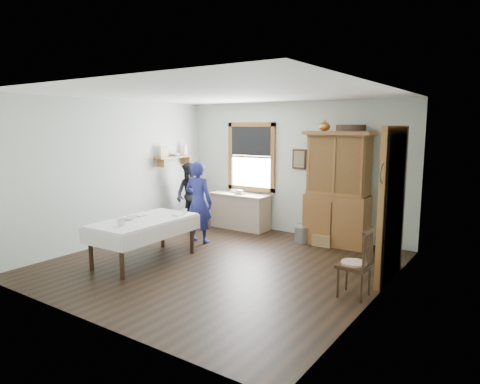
{
  "coord_description": "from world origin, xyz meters",
  "views": [
    {
      "loc": [
        4.03,
        -5.33,
        2.21
      ],
      "look_at": [
        0.18,
        0.3,
        1.16
      ],
      "focal_mm": 32.0,
      "sensor_mm": 36.0,
      "label": 1
    }
  ],
  "objects_px": {
    "spindle_chair": "(355,263)",
    "woman_blue": "(199,205)",
    "wicker_basket": "(323,240)",
    "figure_dark": "(190,199)",
    "pail": "(302,234)",
    "dining_table": "(144,240)",
    "work_counter": "(240,211)",
    "china_hutch": "(338,189)"
  },
  "relations": [
    {
      "from": "spindle_chair",
      "to": "work_counter",
      "type": "bearing_deg",
      "value": 149.93
    },
    {
      "from": "spindle_chair",
      "to": "figure_dark",
      "type": "height_order",
      "value": "figure_dark"
    },
    {
      "from": "china_hutch",
      "to": "pail",
      "type": "distance_m",
      "value": 1.1
    },
    {
      "from": "dining_table",
      "to": "figure_dark",
      "type": "bearing_deg",
      "value": 111.98
    },
    {
      "from": "dining_table",
      "to": "spindle_chair",
      "type": "distance_m",
      "value": 3.39
    },
    {
      "from": "china_hutch",
      "to": "wicker_basket",
      "type": "xyz_separation_m",
      "value": [
        -0.17,
        -0.21,
        -0.96
      ]
    },
    {
      "from": "work_counter",
      "to": "wicker_basket",
      "type": "distance_m",
      "value": 2.09
    },
    {
      "from": "china_hutch",
      "to": "dining_table",
      "type": "height_order",
      "value": "china_hutch"
    },
    {
      "from": "spindle_chair",
      "to": "wicker_basket",
      "type": "distance_m",
      "value": 2.44
    },
    {
      "from": "dining_table",
      "to": "pail",
      "type": "distance_m",
      "value": 3.01
    },
    {
      "from": "china_hutch",
      "to": "figure_dark",
      "type": "height_order",
      "value": "china_hutch"
    },
    {
      "from": "work_counter",
      "to": "dining_table",
      "type": "distance_m",
      "value": 2.8
    },
    {
      "from": "work_counter",
      "to": "figure_dark",
      "type": "distance_m",
      "value": 1.11
    },
    {
      "from": "work_counter",
      "to": "figure_dark",
      "type": "bearing_deg",
      "value": -142.02
    },
    {
      "from": "china_hutch",
      "to": "wicker_basket",
      "type": "height_order",
      "value": "china_hutch"
    },
    {
      "from": "dining_table",
      "to": "woman_blue",
      "type": "distance_m",
      "value": 1.46
    },
    {
      "from": "china_hutch",
      "to": "woman_blue",
      "type": "distance_m",
      "value": 2.62
    },
    {
      "from": "wicker_basket",
      "to": "figure_dark",
      "type": "height_order",
      "value": "figure_dark"
    },
    {
      "from": "pail",
      "to": "figure_dark",
      "type": "relative_size",
      "value": 0.23
    },
    {
      "from": "pail",
      "to": "woman_blue",
      "type": "distance_m",
      "value": 2.06
    },
    {
      "from": "china_hutch",
      "to": "figure_dark",
      "type": "bearing_deg",
      "value": -170.39
    },
    {
      "from": "woman_blue",
      "to": "figure_dark",
      "type": "height_order",
      "value": "woman_blue"
    },
    {
      "from": "dining_table",
      "to": "wicker_basket",
      "type": "bearing_deg",
      "value": 51.19
    },
    {
      "from": "wicker_basket",
      "to": "figure_dark",
      "type": "xyz_separation_m",
      "value": [
        -2.92,
        -0.39,
        0.56
      ]
    },
    {
      "from": "work_counter",
      "to": "wicker_basket",
      "type": "relative_size",
      "value": 3.77
    },
    {
      "from": "spindle_chair",
      "to": "pail",
      "type": "bearing_deg",
      "value": 134.81
    },
    {
      "from": "spindle_chair",
      "to": "figure_dark",
      "type": "bearing_deg",
      "value": 162.93
    },
    {
      "from": "work_counter",
      "to": "woman_blue",
      "type": "distance_m",
      "value": 1.43
    },
    {
      "from": "dining_table",
      "to": "china_hutch",
      "type": "bearing_deg",
      "value": 51.24
    },
    {
      "from": "pail",
      "to": "spindle_chair",
      "type": "bearing_deg",
      "value": -49.3
    },
    {
      "from": "spindle_chair",
      "to": "china_hutch",
      "type": "bearing_deg",
      "value": 121.12
    },
    {
      "from": "work_counter",
      "to": "spindle_chair",
      "type": "distance_m",
      "value": 4.06
    },
    {
      "from": "pail",
      "to": "woman_blue",
      "type": "xyz_separation_m",
      "value": [
        -1.64,
        -1.12,
        0.57
      ]
    },
    {
      "from": "dining_table",
      "to": "wicker_basket",
      "type": "relative_size",
      "value": 5.01
    },
    {
      "from": "wicker_basket",
      "to": "figure_dark",
      "type": "distance_m",
      "value": 3.0
    },
    {
      "from": "work_counter",
      "to": "pail",
      "type": "bearing_deg",
      "value": -8.38
    },
    {
      "from": "spindle_chair",
      "to": "woman_blue",
      "type": "relative_size",
      "value": 0.63
    },
    {
      "from": "work_counter",
      "to": "wicker_basket",
      "type": "height_order",
      "value": "work_counter"
    },
    {
      "from": "dining_table",
      "to": "figure_dark",
      "type": "distance_m",
      "value": 2.34
    },
    {
      "from": "work_counter",
      "to": "pail",
      "type": "relative_size",
      "value": 4.33
    },
    {
      "from": "woman_blue",
      "to": "wicker_basket",
      "type": "bearing_deg",
      "value": -156.49
    },
    {
      "from": "spindle_chair",
      "to": "pail",
      "type": "distance_m",
      "value": 2.67
    }
  ]
}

